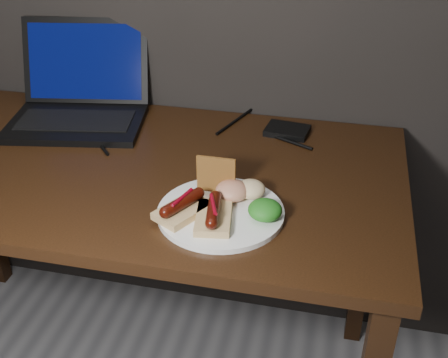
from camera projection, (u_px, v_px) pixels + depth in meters
desk at (116, 193)px, 1.41m from camera, size 1.40×0.70×0.75m
laptop at (80, 99)px, 1.56m from camera, size 0.41×0.38×0.25m
hard_drive at (287, 131)px, 1.50m from camera, size 0.12×0.10×0.02m
desk_cables at (140, 130)px, 1.51m from camera, size 0.95×0.42×0.01m
plate at (221, 212)px, 1.17m from camera, size 0.34×0.34×0.01m
bread_sausage_left at (183, 207)px, 1.15m from camera, size 0.12×0.13×0.04m
bread_sausage_center at (213, 214)px, 1.13m from camera, size 0.09×0.12×0.04m
crispbread at (216, 175)px, 1.21m from camera, size 0.08×0.01×0.08m
salad_greens at (265, 210)px, 1.13m from camera, size 0.07×0.07×0.04m
salsa_mound at (232, 191)px, 1.20m from camera, size 0.07×0.07×0.04m
coleslaw_mound at (251, 189)px, 1.21m from camera, size 0.06×0.06×0.04m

